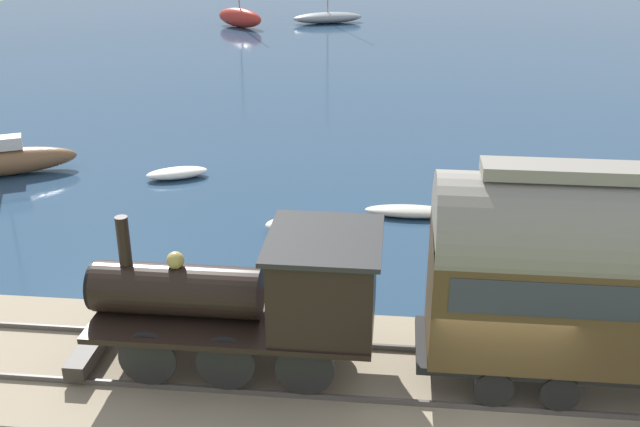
{
  "coord_description": "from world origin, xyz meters",
  "views": [
    {
      "loc": [
        -12.35,
        2.14,
        9.68
      ],
      "look_at": [
        5.69,
        4.03,
        1.83
      ],
      "focal_mm": 42.0,
      "sensor_mm": 36.0,
      "label": 1
    }
  ],
  "objects_px": {
    "steam_locomotive": "(265,291)",
    "rowboat_mid_harbor": "(177,173)",
    "sailboat_red": "(240,17)",
    "rowboat_far_out": "(300,224)",
    "sailboat_brown": "(2,160)",
    "sailboat_gray": "(328,17)",
    "rowboat_off_pier": "(411,211)"
  },
  "relations": [
    {
      "from": "steam_locomotive",
      "to": "rowboat_far_out",
      "type": "bearing_deg",
      "value": 2.39
    },
    {
      "from": "sailboat_brown",
      "to": "rowboat_mid_harbor",
      "type": "bearing_deg",
      "value": -112.73
    },
    {
      "from": "steam_locomotive",
      "to": "rowboat_off_pier",
      "type": "xyz_separation_m",
      "value": [
        9.33,
        -3.08,
        -2.11
      ]
    },
    {
      "from": "rowboat_far_out",
      "to": "rowboat_mid_harbor",
      "type": "height_order",
      "value": "rowboat_far_out"
    },
    {
      "from": "steam_locomotive",
      "to": "rowboat_mid_harbor",
      "type": "bearing_deg",
      "value": 24.24
    },
    {
      "from": "rowboat_far_out",
      "to": "sailboat_brown",
      "type": "bearing_deg",
      "value": 60.79
    },
    {
      "from": "steam_locomotive",
      "to": "sailboat_red",
      "type": "bearing_deg",
      "value": 12.3
    },
    {
      "from": "steam_locomotive",
      "to": "rowboat_mid_harbor",
      "type": "xyz_separation_m",
      "value": [
        11.94,
        5.38,
        -2.08
      ]
    },
    {
      "from": "rowboat_far_out",
      "to": "rowboat_mid_harbor",
      "type": "distance_m",
      "value": 6.54
    },
    {
      "from": "steam_locomotive",
      "to": "sailboat_brown",
      "type": "bearing_deg",
      "value": 45.61
    },
    {
      "from": "steam_locomotive",
      "to": "sailboat_red",
      "type": "distance_m",
      "value": 45.56
    },
    {
      "from": "sailboat_gray",
      "to": "rowboat_off_pier",
      "type": "bearing_deg",
      "value": 169.57
    },
    {
      "from": "sailboat_red",
      "to": "sailboat_brown",
      "type": "height_order",
      "value": "sailboat_red"
    },
    {
      "from": "sailboat_red",
      "to": "rowboat_mid_harbor",
      "type": "height_order",
      "value": "sailboat_red"
    },
    {
      "from": "sailboat_brown",
      "to": "rowboat_off_pier",
      "type": "xyz_separation_m",
      "value": [
        -2.25,
        -14.92,
        -0.4
      ]
    },
    {
      "from": "steam_locomotive",
      "to": "rowboat_mid_harbor",
      "type": "distance_m",
      "value": 13.26
    },
    {
      "from": "rowboat_mid_harbor",
      "to": "rowboat_off_pier",
      "type": "distance_m",
      "value": 8.85
    },
    {
      "from": "sailboat_red",
      "to": "rowboat_far_out",
      "type": "relative_size",
      "value": 3.26
    },
    {
      "from": "steam_locomotive",
      "to": "rowboat_far_out",
      "type": "height_order",
      "value": "steam_locomotive"
    },
    {
      "from": "sailboat_brown",
      "to": "rowboat_far_out",
      "type": "bearing_deg",
      "value": -134.15
    },
    {
      "from": "steam_locomotive",
      "to": "sailboat_brown",
      "type": "xyz_separation_m",
      "value": [
        11.59,
        11.83,
        -1.7
      ]
    },
    {
      "from": "rowboat_mid_harbor",
      "to": "rowboat_off_pier",
      "type": "xyz_separation_m",
      "value": [
        -2.61,
        -8.46,
        -0.03
      ]
    },
    {
      "from": "sailboat_brown",
      "to": "rowboat_off_pier",
      "type": "height_order",
      "value": "sailboat_brown"
    },
    {
      "from": "sailboat_red",
      "to": "sailboat_gray",
      "type": "distance_m",
      "value": 7.0
    },
    {
      "from": "sailboat_gray",
      "to": "sailboat_brown",
      "type": "height_order",
      "value": "sailboat_gray"
    },
    {
      "from": "sailboat_gray",
      "to": "rowboat_mid_harbor",
      "type": "xyz_separation_m",
      "value": [
        -35.1,
        2.19,
        -0.26
      ]
    },
    {
      "from": "rowboat_off_pier",
      "to": "sailboat_brown",
      "type": "bearing_deg",
      "value": 81.06
    },
    {
      "from": "rowboat_mid_harbor",
      "to": "sailboat_brown",
      "type": "bearing_deg",
      "value": 69.84
    },
    {
      "from": "sailboat_gray",
      "to": "rowboat_off_pier",
      "type": "height_order",
      "value": "sailboat_gray"
    },
    {
      "from": "rowboat_mid_harbor",
      "to": "rowboat_off_pier",
      "type": "relative_size",
      "value": 0.81
    },
    {
      "from": "sailboat_gray",
      "to": "rowboat_mid_harbor",
      "type": "relative_size",
      "value": 3.51
    },
    {
      "from": "rowboat_off_pier",
      "to": "sailboat_red",
      "type": "bearing_deg",
      "value": 19.63
    }
  ]
}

